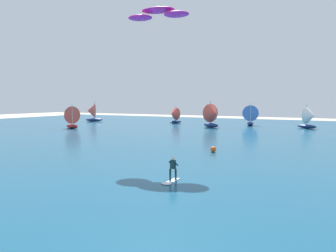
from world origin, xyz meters
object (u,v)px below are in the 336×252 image
at_px(sailboat_outermost, 310,118).
at_px(marker_buoy, 213,149).
at_px(kite, 158,14).
at_px(sailboat_near_shore, 92,112).
at_px(sailboat_mid_right, 213,115).
at_px(sailboat_heeled_over, 250,115).
at_px(sailboat_anchored_offshore, 174,115).
at_px(sailboat_leading, 70,117).
at_px(kitesurfer, 172,173).

relative_size(sailboat_outermost, marker_buoy, 7.67).
relative_size(kite, sailboat_near_shore, 1.24).
height_order(kite, sailboat_near_shore, kite).
distance_m(sailboat_mid_right, sailboat_outermost, 19.39).
relative_size(kite, sailboat_outermost, 1.38).
relative_size(kite, sailboat_heeled_over, 1.30).
distance_m(kite, sailboat_anchored_offshore, 45.99).
xyz_separation_m(kite, marker_buoy, (4.70, 3.78, -13.97)).
height_order(sailboat_leading, sailboat_near_shore, sailboat_near_shore).
bearing_deg(sailboat_near_shore, kitesurfer, -43.82).
relative_size(kitesurfer, sailboat_outermost, 0.41).
bearing_deg(sailboat_leading, sailboat_near_shore, 119.82).
bearing_deg(sailboat_near_shore, kite, -41.48).
bearing_deg(sailboat_outermost, kite, -107.27).
xyz_separation_m(sailboat_leading, sailboat_outermost, (43.73, 21.53, -0.09)).
distance_m(kitesurfer, sailboat_near_shore, 66.15).
distance_m(sailboat_heeled_over, marker_buoy, 40.00).
height_order(kite, sailboat_mid_right, kite).
xyz_separation_m(sailboat_outermost, sailboat_heeled_over, (-12.55, 3.21, 0.14)).
bearing_deg(sailboat_mid_right, kite, -80.37).
height_order(kite, sailboat_anchored_offshore, kite).
xyz_separation_m(kite, sailboat_mid_right, (-5.69, 33.53, -11.72)).
bearing_deg(kite, marker_buoy, 38.77).
xyz_separation_m(kite, sailboat_anchored_offshore, (-18.21, 40.41, -12.26)).
bearing_deg(sailboat_anchored_offshore, sailboat_leading, -120.93).
bearing_deg(sailboat_outermost, sailboat_heeled_over, 165.65).
xyz_separation_m(sailboat_near_shore, marker_buoy, (46.27, -32.97, -2.15)).
height_order(kitesurfer, sailboat_outermost, sailboat_outermost).
relative_size(kite, sailboat_mid_right, 1.19).
xyz_separation_m(sailboat_anchored_offshore, sailboat_heeled_over, (18.17, 3.03, 0.33)).
height_order(sailboat_mid_right, sailboat_heeled_over, sailboat_mid_right).
bearing_deg(sailboat_near_shore, marker_buoy, -35.48).
relative_size(sailboat_heeled_over, marker_buoy, 8.16).
bearing_deg(sailboat_mid_right, sailboat_near_shore, 174.88).
height_order(sailboat_leading, marker_buoy, sailboat_leading).
bearing_deg(marker_buoy, kite, -141.23).
relative_size(sailboat_outermost, sailboat_heeled_over, 0.94).
bearing_deg(sailboat_leading, sailboat_anchored_offshore, 59.07).
bearing_deg(sailboat_near_shore, sailboat_outermost, 3.68).
bearing_deg(sailboat_mid_right, sailboat_anchored_offshore, 151.22).
bearing_deg(kitesurfer, kite, 124.18).
height_order(kite, sailboat_outermost, kite).
distance_m(sailboat_mid_right, sailboat_near_shore, 36.02).
xyz_separation_m(sailboat_mid_right, sailboat_anchored_offshore, (-12.52, 6.88, -0.54)).
xyz_separation_m(kitesurfer, sailboat_heeled_over, (-6.18, 52.48, 1.75)).
relative_size(sailboat_mid_right, sailboat_outermost, 1.16).
distance_m(kite, sailboat_leading, 38.32).
relative_size(kitesurfer, kite, 0.29).
height_order(sailboat_anchored_offshore, sailboat_near_shore, sailboat_near_shore).
xyz_separation_m(sailboat_leading, marker_buoy, (35.92, -14.93, -1.98)).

